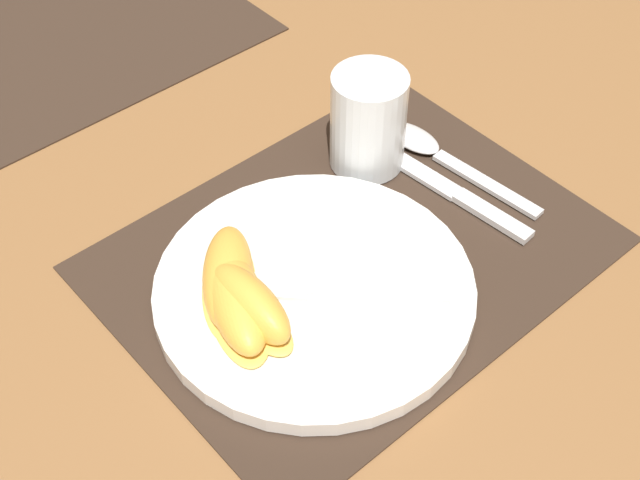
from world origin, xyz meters
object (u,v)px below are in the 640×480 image
spoon (432,150)px  fork (317,289)px  citrus_wedge_2 (249,305)px  citrus_wedge_0 (228,278)px  juice_glass (368,126)px  citrus_wedge_1 (233,298)px  plate (314,290)px  knife (445,187)px

spoon → fork: (-0.22, -0.07, 0.01)m
fork → citrus_wedge_2: (-0.06, 0.01, 0.02)m
fork → citrus_wedge_0: size_ratio=1.27×
juice_glass → citrus_wedge_1: size_ratio=0.78×
citrus_wedge_1 → citrus_wedge_2: size_ratio=1.26×
citrus_wedge_1 → plate: bearing=-17.8°
fork → citrus_wedge_2: bearing=167.6°
citrus_wedge_2 → citrus_wedge_0: bearing=81.0°
spoon → citrus_wedge_0: 0.27m
plate → citrus_wedge_0: citrus_wedge_0 is taller
citrus_wedge_0 → citrus_wedge_2: (-0.01, -0.04, 0.00)m
fork → citrus_wedge_1: size_ratio=1.17×
citrus_wedge_2 → plate: bearing=-5.5°
plate → spoon: (0.21, 0.06, -0.00)m
juice_glass → fork: bearing=-146.0°
knife → citrus_wedge_0: (-0.24, 0.02, 0.03)m
spoon → citrus_wedge_0: bearing=-175.6°
fork → citrus_wedge_0: bearing=137.8°
juice_glass → citrus_wedge_0: 0.22m
knife → juice_glass: bearing=109.8°
juice_glass → citrus_wedge_0: bearing=-165.2°
juice_glass → knife: (0.03, -0.08, -0.04)m
spoon → citrus_wedge_1: 0.29m
citrus_wedge_0 → knife: bearing=-5.7°
spoon → juice_glass: bearing=148.4°
citrus_wedge_0 → citrus_wedge_1: (-0.01, -0.02, 0.00)m
knife → citrus_wedge_0: 0.25m
fork → citrus_wedge_1: citrus_wedge_1 is taller
juice_glass → citrus_wedge_1: bearing=-161.0°
plate → fork: bearing=-112.6°
knife → citrus_wedge_2: 0.25m
knife → fork: fork is taller
plate → knife: 0.19m
knife → spoon: 0.05m
juice_glass → knife: size_ratio=0.48×
juice_glass → citrus_wedge_2: bearing=-157.0°
plate → spoon: size_ratio=1.47×
juice_glass → knife: juice_glass is taller
juice_glass → citrus_wedge_2: 0.24m
fork → juice_glass: bearing=34.0°
plate → citrus_wedge_1: size_ratio=2.14×
knife → citrus_wedge_1: (-0.25, 0.00, 0.03)m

